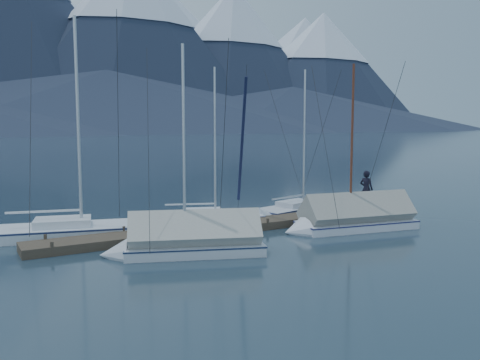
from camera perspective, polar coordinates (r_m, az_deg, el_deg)
name	(u,v)px	position (r m, az deg, el deg)	size (l,w,h in m)	color
ground	(264,238)	(20.80, 2.75, -6.57)	(1000.00, 1000.00, 0.00)	#152531
dock	(240,227)	(22.45, 0.00, -5.31)	(18.00, 1.50, 0.54)	#382D23
mooring_posts	(230,223)	(22.17, -1.13, -4.83)	(15.12, 1.52, 0.35)	#382D23
sailboat_open_left	(95,231)	(22.12, -15.98, -5.57)	(7.70, 3.86, 9.80)	silver
sailboat_open_mid	(224,219)	(24.16, -1.79, -4.40)	(6.23, 3.68, 7.96)	silver
sailboat_open_right	(308,208)	(27.37, 7.69, -3.18)	(6.39, 3.17, 8.14)	silver
sailboat_covered_near	(347,221)	(22.84, 11.98, -4.51)	(6.37, 2.97, 7.98)	silver
sailboat_covered_far	(182,244)	(18.30, -6.56, -7.12)	(6.01, 3.61, 8.10)	silver
person	(366,189)	(26.78, 14.00, -1.01)	(0.70, 0.46, 1.93)	black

